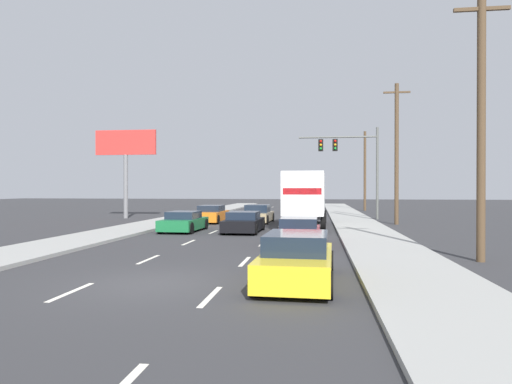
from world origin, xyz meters
The scene contains 16 objects.
ground_plane centered at (0.00, 25.00, 0.00)m, with size 140.00×140.00×0.00m, color #333335.
sidewalk_right centered at (6.84, 20.00, 0.07)m, with size 3.17×80.00×0.14m, color #9E9E99.
sidewalk_left centered at (-6.84, 20.00, 0.07)m, with size 3.17×80.00×0.14m, color #9E9E99.
lane_markings centered at (0.00, 21.32, 0.00)m, with size 3.54×57.00×0.01m.
car_orange centered at (-3.52, 21.02, 0.58)m, with size 1.95×4.34×1.25m.
car_green centered at (-3.49, 13.99, 0.54)m, with size 2.04×4.10×1.16m.
car_tan centered at (-0.10, 21.10, 0.59)m, with size 2.08×4.12×1.31m.
car_black centered at (0.03, 13.87, 0.55)m, with size 2.02×4.09×1.18m.
box_truck centered at (3.45, 17.77, 2.00)m, with size 2.72×9.22×3.44m.
car_maroon centered at (3.33, 8.77, 0.54)m, with size 1.96×4.57×1.18m.
car_yellow centered at (3.59, 0.58, 0.61)m, with size 2.03×4.50×1.31m.
traffic_signal_mast centered at (6.46, 26.21, 5.36)m, with size 6.43×0.69×7.44m.
utility_pole_near centered at (9.60, 4.82, 4.69)m, with size 1.80×0.28×9.10m.
utility_pole_mid centered at (9.58, 20.83, 4.99)m, with size 1.80×0.28×9.70m.
utility_pole_far centered at (9.51, 40.56, 4.59)m, with size 1.80×0.28×8.90m.
roadside_billboard centered at (-11.64, 24.54, 5.43)m, with size 5.22×0.36×7.34m.
Camera 1 is at (4.09, -11.24, 2.47)m, focal length 31.68 mm.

